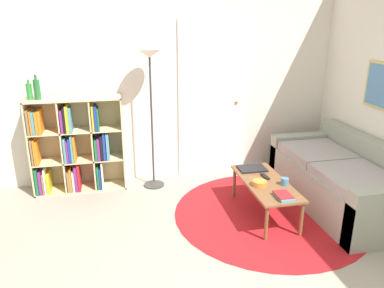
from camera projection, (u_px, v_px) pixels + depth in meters
The scene contains 13 objects.
wall_back at pixel (179, 80), 4.77m from camera, with size 7.15×0.11×2.60m.
rug at pixel (270, 213), 4.11m from camera, with size 2.09×2.09×0.01m.
bookshelf at pixel (74, 146), 4.54m from camera, with size 1.09×0.34×1.15m.
floor_lamp at pixel (150, 74), 4.35m from camera, with size 0.30×0.30×1.71m.
couch at pixel (343, 181), 4.24m from camera, with size 0.88×1.82×0.76m.
coffee_table at pixel (265, 185), 3.99m from camera, with size 0.45×1.04×0.39m.
laptop at pixel (252, 168), 4.30m from camera, with size 0.31×0.23×0.02m.
bowl at pixel (260, 183), 3.88m from camera, with size 0.15×0.15×0.05m.
book_stack_on_table at pixel (284, 196), 3.61m from camera, with size 0.15×0.21×0.04m.
cup at pixel (285, 181), 3.89m from camera, with size 0.08×0.08×0.08m.
remote at pixel (265, 177), 4.08m from camera, with size 0.05×0.15×0.02m.
bottle_left at pixel (29, 91), 4.23m from camera, with size 0.06×0.06×0.23m.
bottle_middle at pixel (37, 89), 4.24m from camera, with size 0.07×0.07×0.28m.
Camera 1 is at (-0.84, -1.92, 2.05)m, focal length 35.00 mm.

